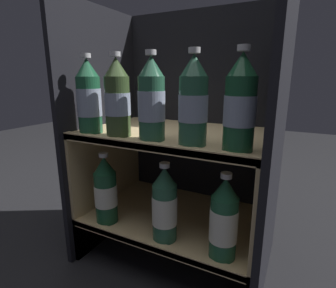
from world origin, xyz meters
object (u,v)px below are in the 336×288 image
object	(u,v)px
bottle_lower_front_2	(224,220)
bottle_upper_front_0	(89,98)
bottle_upper_front_1	(117,99)
bottle_lower_front_0	(106,191)
bottle_upper_front_3	(193,103)
bottle_lower_front_1	(165,206)
bottle_upper_front_2	(152,101)
bottle_upper_front_4	(240,105)

from	to	relation	value
bottle_lower_front_2	bottle_upper_front_0	bearing A→B (deg)	-180.00
bottle_upper_front_1	bottle_lower_front_0	world-z (taller)	bottle_upper_front_1
bottle_upper_front_3	bottle_lower_front_0	bearing A→B (deg)	180.00
bottle_lower_front_0	bottle_lower_front_2	distance (m)	0.41
bottle_upper_front_1	bottle_lower_front_1	distance (m)	0.36
bottle_upper_front_1	bottle_upper_front_2	size ratio (longest dim) A/B	1.00
bottle_upper_front_3	bottle_lower_front_0	distance (m)	0.45
bottle_upper_front_3	bottle_lower_front_1	size ratio (longest dim) A/B	1.00
bottle_upper_front_2	bottle_upper_front_0	bearing A→B (deg)	-180.00
bottle_upper_front_1	bottle_upper_front_4	xyz separation A→B (m)	(0.37, 0.00, -0.00)
bottle_upper_front_3	bottle_lower_front_2	xyz separation A→B (m)	(0.10, 0.00, -0.32)
bottle_upper_front_0	bottle_upper_front_1	xyz separation A→B (m)	(0.11, 0.00, 0.00)
bottle_lower_front_1	bottle_lower_front_2	distance (m)	0.18
bottle_upper_front_2	bottle_lower_front_2	bearing A→B (deg)	0.00
bottle_upper_front_0	bottle_upper_front_3	world-z (taller)	same
bottle_lower_front_0	bottle_lower_front_1	distance (m)	0.23
bottle_upper_front_3	bottle_upper_front_0	bearing A→B (deg)	-180.00
bottle_upper_front_1	bottle_upper_front_2	xyz separation A→B (m)	(0.12, 0.00, -0.00)
bottle_upper_front_2	bottle_upper_front_4	world-z (taller)	same
bottle_upper_front_4	bottle_lower_front_0	size ratio (longest dim) A/B	1.00
bottle_upper_front_3	bottle_upper_front_2	bearing A→B (deg)	180.00
bottle_upper_front_4	bottle_lower_front_0	distance (m)	0.54
bottle_upper_front_0	bottle_upper_front_3	xyz separation A→B (m)	(0.36, 0.00, 0.00)
bottle_upper_front_4	bottle_lower_front_0	xyz separation A→B (m)	(-0.44, 0.00, -0.32)
bottle_lower_front_0	bottle_lower_front_1	size ratio (longest dim) A/B	1.00
bottle_lower_front_0	bottle_lower_front_2	bearing A→B (deg)	0.00
bottle_upper_front_4	bottle_upper_front_0	bearing A→B (deg)	-180.00
bottle_upper_front_4	bottle_lower_front_2	world-z (taller)	bottle_upper_front_4
bottle_upper_front_0	bottle_upper_front_4	size ratio (longest dim) A/B	1.00
bottle_upper_front_0	bottle_upper_front_2	size ratio (longest dim) A/B	1.00
bottle_upper_front_1	bottle_lower_front_2	world-z (taller)	bottle_upper_front_1
bottle_upper_front_2	bottle_upper_front_4	xyz separation A→B (m)	(0.25, 0.00, 0.00)
bottle_upper_front_2	bottle_lower_front_1	distance (m)	0.32
bottle_upper_front_3	bottle_lower_front_1	distance (m)	0.33
bottle_upper_front_3	bottle_lower_front_0	world-z (taller)	bottle_upper_front_3
bottle_upper_front_2	bottle_upper_front_4	bearing A→B (deg)	0.00
bottle_upper_front_0	bottle_upper_front_1	world-z (taller)	same
bottle_lower_front_2	bottle_lower_front_0	bearing A→B (deg)	180.00
bottle_lower_front_1	bottle_lower_front_2	bearing A→B (deg)	0.00
bottle_upper_front_1	bottle_lower_front_0	size ratio (longest dim) A/B	1.00
bottle_upper_front_0	bottle_upper_front_4	world-z (taller)	same
bottle_upper_front_3	bottle_lower_front_0	size ratio (longest dim) A/B	1.00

